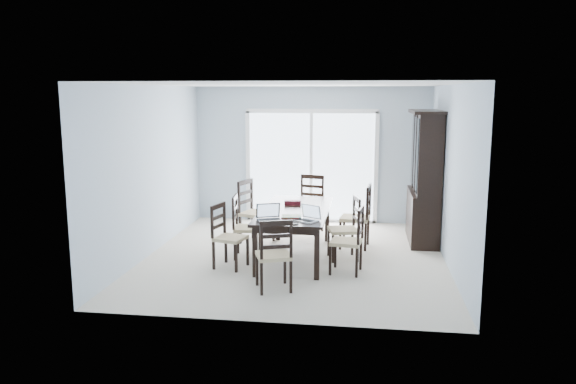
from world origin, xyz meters
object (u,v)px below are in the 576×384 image
object	(u,v)px
china_hutch	(425,179)
game_box	(293,203)
dining_table	(295,214)
chair_right_mid	(349,221)
laptop_silver	(305,217)
chair_right_far	(361,210)
chair_left_far	(251,204)
chair_right_near	(353,233)
chair_left_mid	(242,220)
cell_phone	(294,224)
hot_tub	(293,189)
chair_left_near	(225,229)
chair_end_near	(275,247)
chair_end_far	(310,198)
laptop_dark	(270,217)

from	to	relation	value
china_hutch	game_box	distance (m)	2.31
dining_table	game_box	bearing A→B (deg)	103.39
dining_table	chair_right_mid	size ratio (longest dim) A/B	2.00
china_hutch	laptop_silver	xyz separation A→B (m)	(-1.78, -2.03, -0.27)
chair_right_far	game_box	distance (m)	1.13
chair_left_far	chair_right_near	world-z (taller)	chair_left_far
china_hutch	chair_right_near	world-z (taller)	china_hutch
china_hutch	chair_left_mid	bearing A→B (deg)	-154.45
cell_phone	chair_left_far	bearing A→B (deg)	111.23
game_box	chair_right_near	bearing A→B (deg)	-45.73
laptop_silver	hot_tub	distance (m)	4.42
chair_right_near	chair_right_mid	world-z (taller)	chair_right_mid
chair_left_far	chair_right_near	xyz separation A→B (m)	(1.72, -1.46, -0.07)
chair_left_near	chair_left_far	world-z (taller)	chair_left_far
chair_left_mid	chair_end_near	size ratio (longest dim) A/B	1.01
chair_end_near	chair_left_mid	bearing A→B (deg)	97.27
chair_end_far	chair_right_far	bearing A→B (deg)	147.68
dining_table	chair_left_near	size ratio (longest dim) A/B	2.08
chair_end_near	laptop_dark	bearing A→B (deg)	84.53
china_hutch	laptop_silver	distance (m)	2.72
chair_right_mid	cell_phone	world-z (taller)	chair_right_mid
dining_table	chair_left_mid	xyz separation A→B (m)	(-0.80, -0.10, -0.09)
china_hutch	chair_left_far	size ratio (longest dim) A/B	1.82
chair_end_far	game_box	bearing A→B (deg)	96.98
game_box	hot_tub	bearing A→B (deg)	97.20
chair_right_near	chair_right_mid	bearing A→B (deg)	13.92
hot_tub	game_box	bearing A→B (deg)	-82.80
chair_left_far	hot_tub	xyz separation A→B (m)	(0.35, 2.75, -0.19)
laptop_silver	cell_phone	size ratio (longest dim) A/B	3.26
chair_left_near	chair_end_near	bearing A→B (deg)	57.92
game_box	china_hutch	bearing A→B (deg)	23.32
hot_tub	chair_end_near	bearing A→B (deg)	-85.23
dining_table	cell_phone	bearing A→B (deg)	-83.57
game_box	hot_tub	world-z (taller)	hot_tub
laptop_silver	chair_right_near	bearing A→B (deg)	43.22
chair_right_mid	chair_end_far	bearing A→B (deg)	11.21
chair_left_near	laptop_silver	xyz separation A→B (m)	(1.18, -0.18, 0.24)
china_hutch	chair_left_near	distance (m)	3.53
chair_right_near	cell_phone	xyz separation A→B (m)	(-0.77, -0.35, 0.19)
chair_left_near	cell_phone	world-z (taller)	chair_left_near
chair_end_near	laptop_silver	world-z (taller)	chair_end_near
chair_end_near	chair_end_far	world-z (taller)	chair_end_far
chair_left_mid	hot_tub	bearing A→B (deg)	169.98
chair_left_mid	laptop_silver	size ratio (longest dim) A/B	2.89
chair_left_mid	cell_phone	size ratio (longest dim) A/B	9.42
china_hutch	game_box	world-z (taller)	china_hutch
chair_left_near	chair_end_far	world-z (taller)	chair_end_far
chair_end_far	hot_tub	distance (m)	2.01
chair_end_near	game_box	world-z (taller)	chair_end_near
chair_end_far	chair_left_far	bearing A→B (deg)	55.86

